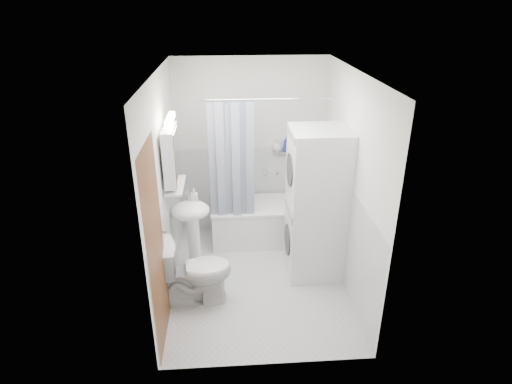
{
  "coord_description": "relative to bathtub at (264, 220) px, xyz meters",
  "views": [
    {
      "loc": [
        -0.32,
        -4.18,
        3.07
      ],
      "look_at": [
        -0.01,
        0.15,
        1.07
      ],
      "focal_mm": 30.0,
      "sensor_mm": 36.0,
      "label": 1
    }
  ],
  "objects": [
    {
      "name": "curtain_rod",
      "position": [
        0.0,
        -0.27,
        1.7
      ],
      "size": [
        1.59,
        0.02,
        0.02
      ],
      "primitive_type": "cylinder",
      "rotation": [
        0.0,
        1.57,
        0.0
      ],
      "color": "silver",
      "rests_on": "room_walls"
    },
    {
      "name": "toilet",
      "position": [
        -0.85,
        -1.27,
        0.09
      ],
      "size": [
        0.85,
        0.56,
        0.77
      ],
      "primitive_type": "imported",
      "rotation": [
        0.0,
        0.0,
        1.73
      ],
      "color": "white",
      "rests_on": "ground"
    },
    {
      "name": "shampoo_b",
      "position": [
        0.32,
        0.32,
        0.9
      ],
      "size": [
        0.08,
        0.21,
        0.08
      ],
      "primitive_type": "imported",
      "color": "#252C95",
      "rests_on": "shower_caddy"
    },
    {
      "name": "washer_dryer",
      "position": [
        0.53,
        -0.77,
        0.6
      ],
      "size": [
        0.65,
        0.63,
        1.78
      ],
      "rotation": [
        0.0,
        0.0,
        0.01
      ],
      "color": "white",
      "rests_on": "ground"
    },
    {
      "name": "shower_curtain",
      "position": [
        -0.42,
        -0.27,
        0.95
      ],
      "size": [
        0.55,
        0.02,
        1.45
      ],
      "color": "#142249",
      "rests_on": "curtain_rod"
    },
    {
      "name": "tub_spout",
      "position": [
        0.2,
        0.33,
        0.56
      ],
      "size": [
        0.04,
        0.12,
        0.04
      ],
      "primitive_type": "cylinder",
      "rotation": [
        1.57,
        0.0,
        0.0
      ],
      "color": "silver",
      "rests_on": "room_walls"
    },
    {
      "name": "wainscot",
      "position": [
        -0.15,
        -0.63,
        0.3
      ],
      "size": [
        1.98,
        2.58,
        2.58
      ],
      "color": "white",
      "rests_on": "ground"
    },
    {
      "name": "door",
      "position": [
        -1.1,
        -1.47,
        0.7
      ],
      "size": [
        0.05,
        2.0,
        2.0
      ],
      "color": "brown",
      "rests_on": "ground"
    },
    {
      "name": "shelf_bottle",
      "position": [
        -1.04,
        -0.97,
        0.95
      ],
      "size": [
        0.07,
        0.18,
        0.07
      ],
      "primitive_type": "imported",
      "color": "gray",
      "rests_on": "shelf"
    },
    {
      "name": "floor",
      "position": [
        -0.15,
        -0.92,
        -0.3
      ],
      "size": [
        2.6,
        2.6,
        0.0
      ],
      "primitive_type": "plane",
      "color": "silver",
      "rests_on": "ground"
    },
    {
      "name": "room_walls",
      "position": [
        -0.15,
        -0.92,
        1.19
      ],
      "size": [
        2.6,
        2.6,
        2.6
      ],
      "color": "white",
      "rests_on": "ground"
    },
    {
      "name": "shelf",
      "position": [
        -1.04,
        -0.82,
        0.9
      ],
      "size": [
        0.18,
        0.54,
        0.02
      ],
      "primitive_type": "cube",
      "color": "silver",
      "rests_on": "room_walls"
    },
    {
      "name": "bathtub",
      "position": [
        0.0,
        0.0,
        0.0
      ],
      "size": [
        1.41,
        0.67,
        0.54
      ],
      "color": "white",
      "rests_on": "ground"
    },
    {
      "name": "medicine_cabinet",
      "position": [
        -1.06,
        -0.82,
        1.27
      ],
      "size": [
        0.13,
        0.5,
        0.71
      ],
      "color": "white",
      "rests_on": "room_walls"
    },
    {
      "name": "towel",
      "position": [
        -1.09,
        -0.49,
        1.14
      ],
      "size": [
        0.07,
        0.35,
        0.84
      ],
      "color": "#571622",
      "rests_on": "room_walls"
    },
    {
      "name": "soap_pump",
      "position": [
        -0.86,
        -0.67,
        0.65
      ],
      "size": [
        0.08,
        0.17,
        0.08
      ],
      "primitive_type": "imported",
      "color": "gray",
      "rests_on": "sink"
    },
    {
      "name": "shampoo_a",
      "position": [
        0.2,
        0.32,
        0.93
      ],
      "size": [
        0.13,
        0.17,
        0.13
      ],
      "primitive_type": "imported",
      "color": "gray",
      "rests_on": "shower_caddy"
    },
    {
      "name": "shelf_cup",
      "position": [
        -1.04,
        -0.7,
        0.97
      ],
      "size": [
        0.1,
        0.09,
        0.1
      ],
      "primitive_type": "imported",
      "color": "gray",
      "rests_on": "shelf"
    },
    {
      "name": "sink",
      "position": [
        -0.91,
        -0.74,
        0.41
      ],
      "size": [
        0.44,
        0.37,
        1.04
      ],
      "color": "white",
      "rests_on": "ground"
    },
    {
      "name": "shower_caddy",
      "position": [
        0.25,
        0.32,
        0.85
      ],
      "size": [
        0.22,
        0.06,
        0.02
      ],
      "primitive_type": "cube",
      "color": "silver",
      "rests_on": "room_walls"
    }
  ]
}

